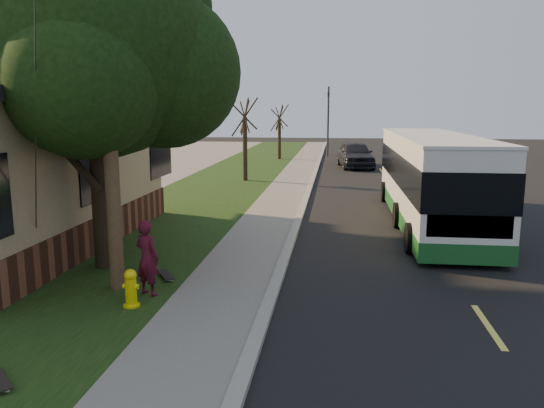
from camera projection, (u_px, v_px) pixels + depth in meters
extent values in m
plane|color=black|center=(265.00, 316.00, 9.90)|extent=(120.00, 120.00, 0.00)
cube|color=black|center=(412.00, 215.00, 19.18)|extent=(8.00, 80.00, 0.01)
cube|color=gray|center=(301.00, 211.00, 19.65)|extent=(0.25, 80.00, 0.12)
cube|color=slate|center=(275.00, 211.00, 19.78)|extent=(2.00, 80.00, 0.08)
cube|color=black|center=(184.00, 209.00, 20.20)|extent=(5.00, 80.00, 0.07)
cylinder|color=yellow|center=(131.00, 293.00, 10.15)|extent=(0.22, 0.22, 0.55)
sphere|color=yellow|center=(130.00, 275.00, 10.09)|extent=(0.24, 0.24, 0.24)
cylinder|color=yellow|center=(131.00, 286.00, 10.12)|extent=(0.30, 0.10, 0.10)
cylinder|color=yellow|center=(131.00, 286.00, 10.12)|extent=(0.10, 0.18, 0.10)
cylinder|color=yellow|center=(132.00, 305.00, 10.19)|extent=(0.32, 0.32, 0.04)
cylinder|color=#473321|center=(106.00, 70.00, 10.45)|extent=(0.30, 0.30, 9.00)
cylinder|color=#2D2D30|center=(35.00, 110.00, 9.62)|extent=(2.52, 3.21, 7.60)
cylinder|color=black|center=(103.00, 184.00, 12.47)|extent=(0.56, 0.56, 4.00)
sphere|color=black|center=(95.00, 43.00, 11.90)|extent=(5.20, 5.20, 5.20)
sphere|color=black|center=(165.00, 72.00, 12.42)|extent=(3.60, 3.60, 3.60)
sphere|color=black|center=(36.00, 56.00, 11.70)|extent=(3.80, 3.80, 3.80)
sphere|color=black|center=(83.00, 81.00, 10.75)|extent=(3.20, 3.20, 3.20)
sphere|color=black|center=(96.00, 33.00, 13.27)|extent=(3.40, 3.40, 3.40)
sphere|color=black|center=(150.00, 5.00, 12.78)|extent=(3.00, 3.00, 3.00)
cylinder|color=black|center=(245.00, 149.00, 27.59)|extent=(0.24, 0.24, 3.30)
cylinder|color=black|center=(245.00, 117.00, 27.29)|extent=(1.38, 0.57, 2.01)
cylinder|color=black|center=(245.00, 117.00, 27.29)|extent=(0.74, 1.21, 1.58)
cylinder|color=black|center=(245.00, 117.00, 27.29)|extent=(0.65, 1.05, 1.95)
cylinder|color=black|center=(245.00, 117.00, 27.29)|extent=(1.28, 0.53, 1.33)
cylinder|color=black|center=(245.00, 117.00, 27.29)|extent=(0.75, 1.21, 1.70)
cylinder|color=black|center=(279.00, 139.00, 39.27)|extent=(0.24, 0.24, 3.03)
cylinder|color=black|center=(279.00, 118.00, 39.00)|extent=(1.38, 0.57, 2.01)
cylinder|color=black|center=(279.00, 118.00, 39.00)|extent=(0.74, 1.21, 1.58)
cylinder|color=black|center=(279.00, 118.00, 39.00)|extent=(0.65, 1.05, 1.95)
cylinder|color=black|center=(279.00, 118.00, 39.00)|extent=(1.28, 0.53, 1.33)
cylinder|color=black|center=(279.00, 118.00, 39.00)|extent=(0.75, 1.21, 1.70)
cylinder|color=#2D2D30|center=(328.00, 121.00, 42.55)|extent=(0.16, 0.16, 5.50)
imported|color=black|center=(328.00, 99.00, 42.23)|extent=(0.18, 0.22, 1.10)
cube|color=silver|center=(431.00, 174.00, 17.61)|extent=(2.27, 10.89, 2.45)
cube|color=#175122|center=(429.00, 211.00, 17.84)|extent=(2.29, 10.91, 0.50)
cube|color=black|center=(431.00, 168.00, 17.58)|extent=(2.31, 10.93, 1.00)
cube|color=black|center=(471.00, 207.00, 12.35)|extent=(1.97, 0.06, 1.45)
cube|color=yellow|center=(474.00, 155.00, 12.14)|extent=(1.45, 0.06, 0.32)
cube|color=#FFF2CC|center=(438.00, 250.00, 12.60)|extent=(0.23, 0.04, 0.14)
cube|color=#FFF2CC|center=(498.00, 252.00, 12.44)|extent=(0.23, 0.04, 0.14)
cube|color=silver|center=(433.00, 136.00, 17.39)|extent=(2.32, 10.94, 0.08)
cylinder|color=black|center=(410.00, 238.00, 14.07)|extent=(0.25, 0.84, 0.84)
cylinder|color=black|center=(500.00, 241.00, 13.80)|extent=(0.25, 0.84, 0.84)
cylinder|color=black|center=(398.00, 215.00, 17.08)|extent=(0.25, 0.84, 0.84)
cylinder|color=black|center=(471.00, 217.00, 16.81)|extent=(0.25, 0.84, 0.84)
cylinder|color=black|center=(385.00, 192.00, 21.87)|extent=(0.25, 0.84, 0.84)
cylinder|color=black|center=(441.00, 193.00, 21.60)|extent=(0.25, 0.84, 0.84)
imported|color=#430D1C|center=(147.00, 258.00, 10.70)|extent=(0.67, 0.57, 1.56)
cube|color=black|center=(166.00, 274.00, 11.92)|extent=(0.61, 0.81, 0.02)
cylinder|color=silver|center=(169.00, 280.00, 11.67)|extent=(0.18, 0.14, 0.05)
cylinder|color=silver|center=(163.00, 273.00, 12.18)|extent=(0.18, 0.14, 0.05)
cylinder|color=silver|center=(2.00, 390.00, 7.12)|extent=(0.18, 0.18, 0.06)
imported|color=black|center=(355.00, 154.00, 34.34)|extent=(2.61, 5.21, 1.70)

